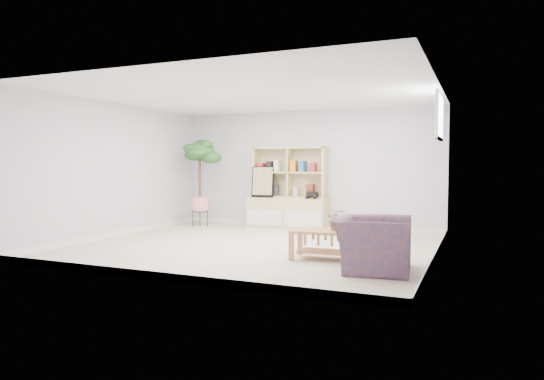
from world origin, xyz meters
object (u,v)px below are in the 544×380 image
at_px(floor_tree, 200,183).
at_px(armchair, 373,240).
at_px(coffee_table, 329,245).
at_px(storage_unit, 288,188).

bearing_deg(floor_tree, armchair, -33.73).
height_order(coffee_table, floor_tree, floor_tree).
bearing_deg(armchair, floor_tree, 50.00).
distance_m(coffee_table, floor_tree, 4.30).
bearing_deg(floor_tree, coffee_table, -34.08).
bearing_deg(armchair, storage_unit, 30.19).
distance_m(storage_unit, armchair, 4.07).
bearing_deg(coffee_table, armchair, -37.54).
relative_size(storage_unit, floor_tree, 0.90).
distance_m(storage_unit, coffee_table, 3.35).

